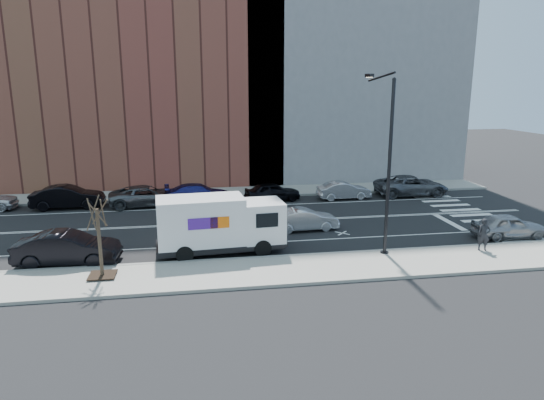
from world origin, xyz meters
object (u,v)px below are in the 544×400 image
object	(u,v)px
driving_sedan	(305,219)
pedestrian	(484,235)
far_parked_b	(68,197)
fedex_van	(219,224)
near_parked_front	(509,226)

from	to	relation	value
driving_sedan	pedestrian	bearing A→B (deg)	-127.73
driving_sedan	far_parked_b	bearing A→B (deg)	58.53
fedex_van	near_parked_front	distance (m)	16.75
driving_sedan	near_parked_front	world-z (taller)	near_parked_front
fedex_van	far_parked_b	size ratio (longest dim) A/B	1.36
far_parked_b	driving_sedan	bearing A→B (deg)	-119.10
driving_sedan	pedestrian	world-z (taller)	pedestrian
near_parked_front	pedestrian	bearing A→B (deg)	128.51
fedex_van	pedestrian	size ratio (longest dim) A/B	3.98
fedex_van	driving_sedan	world-z (taller)	fedex_van
pedestrian	far_parked_b	bearing A→B (deg)	167.77
near_parked_front	fedex_van	bearing A→B (deg)	92.23
fedex_van	driving_sedan	distance (m)	6.37
far_parked_b	pedestrian	world-z (taller)	pedestrian
driving_sedan	near_parked_front	distance (m)	11.87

